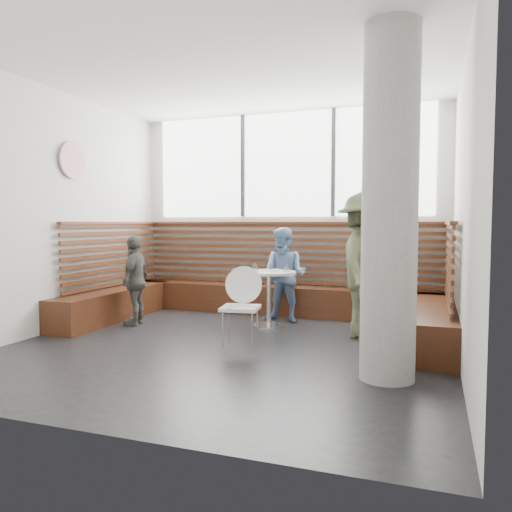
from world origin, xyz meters
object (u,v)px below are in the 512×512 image
(cafe_table, at_px, (269,287))
(child_left, at_px, (136,280))
(concrete_column, at_px, (390,205))
(adult_man, at_px, (364,265))
(cafe_chair, at_px, (243,299))
(child_back, at_px, (285,275))

(cafe_table, bearing_deg, child_left, -165.15)
(concrete_column, distance_m, child_left, 3.97)
(cafe_table, height_order, child_left, child_left)
(concrete_column, relative_size, adult_man, 1.75)
(cafe_chair, height_order, adult_man, adult_man)
(cafe_table, relative_size, child_back, 0.56)
(adult_man, relative_size, child_back, 1.33)
(child_back, bearing_deg, adult_man, -18.29)
(cafe_table, height_order, cafe_chair, cafe_chair)
(concrete_column, bearing_deg, adult_man, 104.54)
(cafe_table, distance_m, child_left, 1.90)
(cafe_chair, xyz_separation_m, child_left, (-1.87, 0.64, 0.09))
(cafe_chair, xyz_separation_m, child_back, (0.07, 1.51, 0.14))
(adult_man, height_order, child_left, adult_man)
(cafe_table, relative_size, cafe_chair, 0.83)
(cafe_table, distance_m, cafe_chair, 1.12)
(concrete_column, xyz_separation_m, child_left, (-3.59, 1.39, -0.97))
(cafe_chair, bearing_deg, concrete_column, -32.30)
(cafe_table, xyz_separation_m, child_back, (0.11, 0.39, 0.13))
(child_back, relative_size, child_left, 1.09)
(cafe_chair, bearing_deg, child_back, 78.59)
(concrete_column, relative_size, child_left, 2.53)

